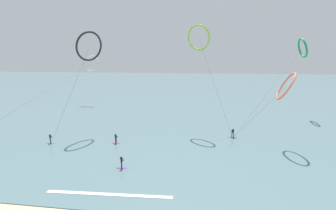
# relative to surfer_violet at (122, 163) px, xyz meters

# --- Properties ---
(sea_water) EXTENTS (400.00, 200.00, 0.08)m
(sea_water) POSITION_rel_surfer_violet_xyz_m (5.08, 91.24, -0.78)
(sea_water) COLOR slate
(sea_water) RESTS_ON ground
(surfer_violet) EXTENTS (1.40, 0.64, 1.70)m
(surfer_violet) POSITION_rel_surfer_violet_xyz_m (0.00, 0.00, 0.00)
(surfer_violet) COLOR purple
(surfer_violet) RESTS_ON ground
(surfer_magenta) EXTENTS (1.40, 0.73, 1.70)m
(surfer_magenta) POSITION_rel_surfer_violet_xyz_m (-3.89, 8.75, 0.00)
(surfer_magenta) COLOR #CC288E
(surfer_magenta) RESTS_ON ground
(surfer_teal) EXTENTS (1.40, 0.71, 1.70)m
(surfer_teal) POSITION_rel_surfer_violet_xyz_m (-14.47, 7.21, 0.00)
(surfer_teal) COLOR teal
(surfer_teal) RESTS_ON ground
(surfer_cobalt) EXTENTS (1.40, 0.64, 1.70)m
(surfer_cobalt) POSITION_rel_surfer_violet_xyz_m (15.46, 14.36, 0.00)
(surfer_cobalt) COLOR #2647B7
(surfer_cobalt) RESTS_ON ground
(kite_emerald) EXTENTS (18.35, 21.83, 18.41)m
(kite_emerald) POSITION_rel_surfer_violet_xyz_m (32.89, 33.81, 15.26)
(kite_emerald) COLOR #199351
(kite_emerald) RESTS_ON ground
(kite_lime) EXTENTS (8.77, 6.67, 19.94)m
(kite_lime) POSITION_rel_surfer_violet_xyz_m (9.05, 19.36, 16.72)
(kite_lime) COLOR #8CC62D
(kite_lime) RESTS_ON ground
(kite_coral) EXTENTS (8.58, 5.83, 11.84)m
(kite_coral) POSITION_rel_surfer_violet_xyz_m (22.48, 11.09, 8.80)
(kite_coral) COLOR #EA7260
(kite_coral) RESTS_ON ground
(kite_charcoal) EXTENTS (6.11, 10.43, 18.58)m
(kite_charcoal) POSITION_rel_surfer_violet_xyz_m (-10.42, 14.89, 15.07)
(kite_charcoal) COLOR black
(kite_charcoal) RESTS_ON ground
(kite_ivory) EXTENTS (5.04, 47.13, 14.56)m
(kite_ivory) POSITION_rel_surfer_violet_xyz_m (-23.05, 42.15, 11.33)
(kite_ivory) COLOR silver
(kite_ivory) RESTS_ON ground
(wave_crest_mid) EXTENTS (13.23, 1.11, 0.12)m
(wave_crest_mid) POSITION_rel_surfer_violet_xyz_m (0.59, -5.99, -0.76)
(wave_crest_mid) COLOR white
(wave_crest_mid) RESTS_ON ground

